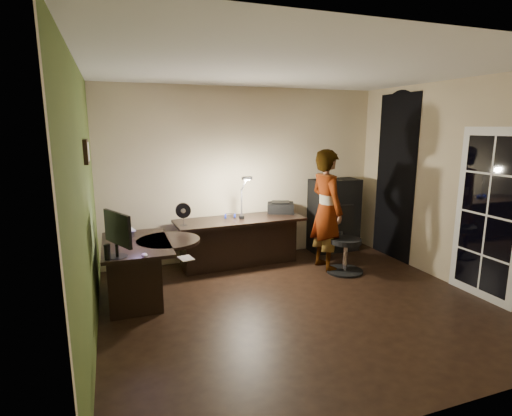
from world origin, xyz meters
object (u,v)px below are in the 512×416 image
object	(u,v)px
cabinet	(334,215)
desk_right	(240,242)
desk_left	(138,271)
office_chair	(346,240)
monitor	(116,241)
person	(327,210)

from	to	relation	value
cabinet	desk_right	bearing A→B (deg)	-173.91
desk_left	desk_right	world-z (taller)	desk_right
desk_left	office_chair	distance (m)	2.91
monitor	office_chair	size ratio (longest dim) A/B	0.57
cabinet	person	xyz separation A→B (m)	(-0.58, -0.74, 0.28)
monitor	office_chair	distance (m)	3.18
office_chair	person	world-z (taller)	person
cabinet	office_chair	size ratio (longest dim) A/B	1.28
monitor	person	size ratio (longest dim) A/B	0.31
monitor	office_chair	xyz separation A→B (m)	(3.13, 0.42, -0.42)
desk_right	cabinet	xyz separation A→B (m)	(1.74, 0.18, 0.25)
cabinet	person	bearing A→B (deg)	-127.70
monitor	cabinet	bearing A→B (deg)	-2.82
cabinet	office_chair	distance (m)	1.09
desk_right	monitor	world-z (taller)	monitor
desk_left	cabinet	xyz separation A→B (m)	(3.31, 0.94, 0.25)
desk_left	desk_right	bearing A→B (deg)	26.04
cabinet	person	size ratio (longest dim) A/B	0.69
monitor	person	bearing A→B (deg)	-11.82
cabinet	monitor	bearing A→B (deg)	-157.73
desk_left	desk_right	size ratio (longest dim) A/B	0.65
desk_left	person	size ratio (longest dim) A/B	0.71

